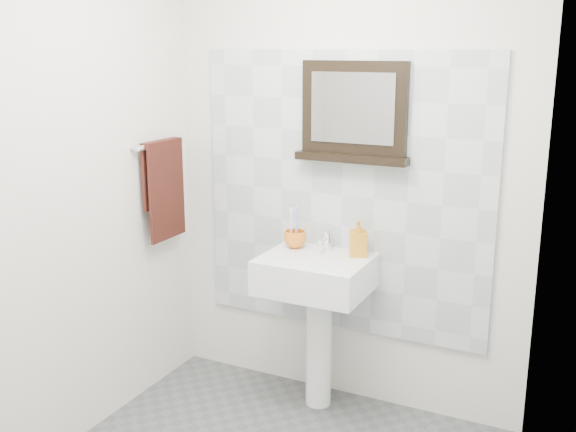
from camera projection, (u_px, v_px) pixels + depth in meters
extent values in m
cube|color=silver|center=(344.00, 176.00, 3.55)|extent=(2.00, 0.01, 2.50)
cube|color=silver|center=(10.00, 327.00, 1.64)|extent=(2.00, 0.01, 2.50)
cube|color=silver|center=(46.00, 199.00, 3.02)|extent=(0.01, 2.20, 2.50)
cube|color=silver|center=(507.00, 259.00, 2.17)|extent=(0.01, 2.20, 2.50)
cube|color=silver|center=(343.00, 195.00, 3.57)|extent=(1.60, 0.02, 1.50)
cylinder|color=white|center=(319.00, 346.00, 3.64)|extent=(0.14, 0.14, 0.68)
cube|color=white|center=(315.00, 274.00, 3.48)|extent=(0.55, 0.44, 0.18)
cylinder|color=silver|center=(314.00, 261.00, 3.45)|extent=(0.32, 0.32, 0.02)
cylinder|color=#4C4C4F|center=(314.00, 259.00, 3.45)|extent=(0.04, 0.04, 0.00)
cylinder|color=silver|center=(327.00, 242.00, 3.58)|extent=(0.04, 0.04, 0.09)
cylinder|color=silver|center=(323.00, 240.00, 3.54)|extent=(0.02, 0.10, 0.02)
cube|color=silver|center=(328.00, 232.00, 3.58)|extent=(0.02, 0.07, 0.01)
imported|color=orange|center=(295.00, 239.00, 3.62)|extent=(0.16, 0.16, 0.09)
cylinder|color=white|center=(291.00, 229.00, 3.61)|extent=(0.01, 0.01, 0.19)
cube|color=white|center=(291.00, 210.00, 3.58)|extent=(0.01, 0.01, 0.03)
cylinder|color=#688CEF|center=(297.00, 229.00, 3.59)|extent=(0.01, 0.01, 0.19)
cube|color=#688CEF|center=(297.00, 211.00, 3.57)|extent=(0.01, 0.01, 0.03)
cylinder|color=white|center=(296.00, 228.00, 3.62)|extent=(0.01, 0.01, 0.19)
cube|color=white|center=(296.00, 209.00, 3.60)|extent=(0.01, 0.01, 0.03)
imported|color=#C75D17|center=(358.00, 238.00, 3.47)|extent=(0.12, 0.12, 0.19)
cube|color=black|center=(355.00, 108.00, 3.40)|extent=(0.56, 0.06, 0.47)
cube|color=#99999E|center=(352.00, 108.00, 3.38)|extent=(0.45, 0.01, 0.35)
cube|color=black|center=(352.00, 158.00, 3.45)|extent=(0.60, 0.11, 0.04)
cylinder|color=silver|center=(162.00, 144.00, 3.65)|extent=(0.03, 0.40, 0.03)
cylinder|color=silver|center=(135.00, 148.00, 3.50)|extent=(0.05, 0.02, 0.02)
cylinder|color=silver|center=(177.00, 139.00, 3.83)|extent=(0.05, 0.02, 0.02)
cube|color=black|center=(167.00, 193.00, 3.71)|extent=(0.02, 0.30, 0.52)
cube|color=black|center=(160.00, 176.00, 3.71)|extent=(0.02, 0.30, 0.34)
cube|color=black|center=(161.00, 143.00, 3.65)|extent=(0.06, 0.30, 0.03)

